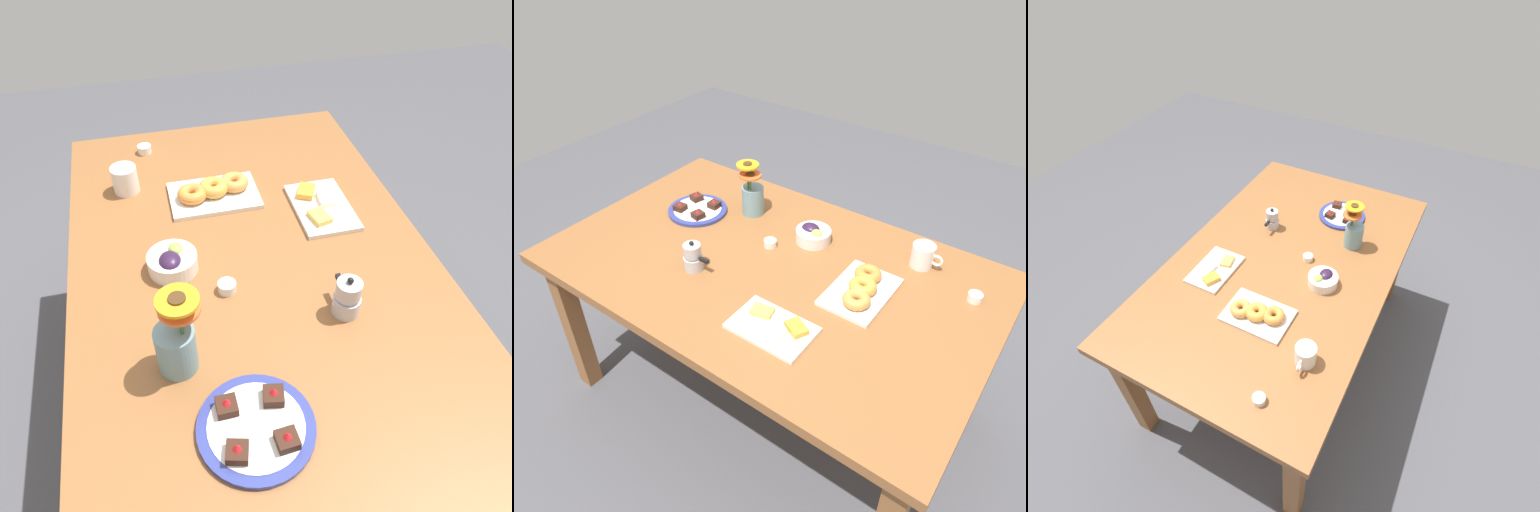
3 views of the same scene
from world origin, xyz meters
The scene contains 11 objects.
ground_plane centered at (0.00, 0.00, 0.00)m, with size 6.00×6.00×0.00m, color #4C4C51.
dining_table centered at (0.00, 0.00, 0.65)m, with size 1.60×1.00×0.74m.
coffee_mug centered at (0.44, 0.32, 0.79)m, with size 0.12×0.08×0.09m.
grape_bowl centered at (0.04, 0.22, 0.77)m, with size 0.14×0.14×0.07m.
cheese_platter centered at (0.20, -0.26, 0.75)m, with size 0.26×0.17×0.03m.
croissant_platter centered at (0.34, 0.05, 0.76)m, with size 0.19×0.28×0.05m.
jam_cup_honey centered at (-0.07, 0.09, 0.76)m, with size 0.05×0.05×0.03m.
jam_cup_berry centered at (0.66, 0.24, 0.76)m, with size 0.05×0.05×0.03m.
dessert_plate centered at (-0.46, 0.12, 0.75)m, with size 0.25×0.25×0.05m.
flower_vase centered at (-0.27, 0.24, 0.82)m, with size 0.10×0.11×0.23m.
moka_pot centered at (-0.21, -0.18, 0.79)m, with size 0.11×0.07×0.12m.
Camera 1 is at (-0.94, 0.24, 1.70)m, focal length 35.00 mm.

